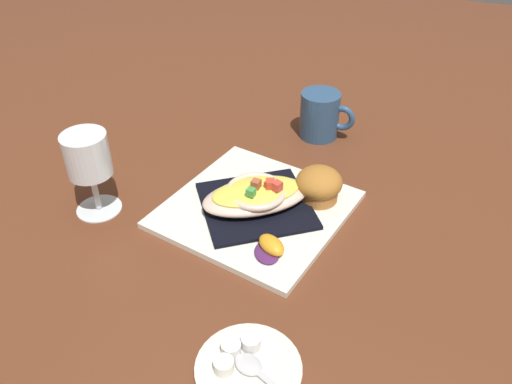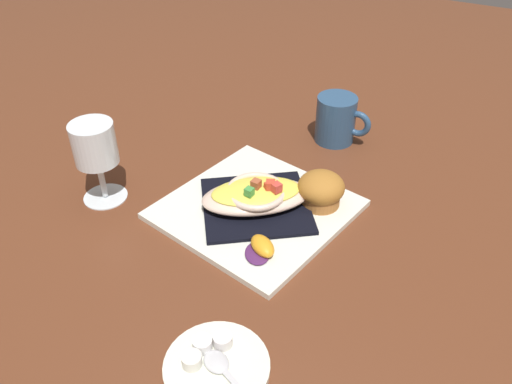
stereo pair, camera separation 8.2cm
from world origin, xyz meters
name	(u,v)px [view 1 (the left image)]	position (x,y,z in m)	size (l,w,h in m)	color
ground_plane	(256,212)	(0.00, 0.00, 0.00)	(2.60, 2.60, 0.00)	brown
square_plate	(256,209)	(0.00, 0.00, 0.01)	(0.27, 0.27, 0.01)	white
folded_napkin	(256,205)	(0.00, 0.00, 0.01)	(0.17, 0.16, 0.01)	black
gratin_dish	(256,194)	(0.00, 0.00, 0.04)	(0.19, 0.18, 0.05)	beige
muffin	(319,185)	(-0.09, -0.06, 0.04)	(0.08, 0.08, 0.06)	#AA6930
orange_garnish	(270,247)	(-0.06, 0.09, 0.02)	(0.06, 0.07, 0.02)	#4D2255
coffee_mug	(320,117)	(-0.03, -0.27, 0.04)	(0.11, 0.08, 0.09)	#2C4D72
stemmed_glass	(88,160)	(0.24, 0.08, 0.10)	(0.07, 0.07, 0.14)	white
creamer_saucer	(248,370)	(-0.10, 0.28, 0.01)	(0.13, 0.13, 0.01)	white
spoon	(252,367)	(-0.10, 0.28, 0.02)	(0.10, 0.05, 0.01)	silver
creamer_cup_0	(251,342)	(-0.09, 0.25, 0.02)	(0.02, 0.02, 0.02)	white
creamer_cup_1	(231,348)	(-0.07, 0.27, 0.02)	(0.02, 0.02, 0.02)	white
creamer_cup_2	(224,366)	(-0.07, 0.29, 0.02)	(0.02, 0.02, 0.02)	silver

